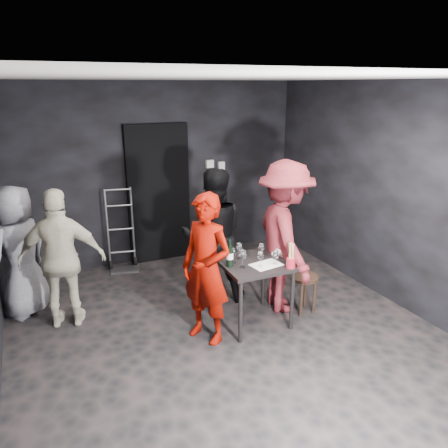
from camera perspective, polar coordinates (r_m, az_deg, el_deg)
name	(u,v)px	position (r m, az deg, el deg)	size (l,w,h in m)	color
floor	(226,334)	(4.99, 0.29, -14.16)	(4.50, 5.00, 0.02)	black
ceiling	(227,78)	(4.24, 0.35, 18.58)	(4.50, 5.00, 0.02)	silver
wall_back	(157,174)	(6.71, -8.79, 6.49)	(4.50, 0.04, 2.70)	black
wall_front	(429,345)	(2.58, 25.25, -14.11)	(4.50, 0.04, 2.70)	black
wall_right	(393,195)	(5.72, 21.24, 3.52)	(0.04, 5.00, 2.70)	black
doorway	(159,194)	(6.72, -8.53, 3.89)	(0.95, 0.10, 2.10)	black
wallbox_upper	(210,164)	(6.92, -1.89, 7.87)	(0.12, 0.06, 0.12)	#B7B7B2
wallbox_lower	(221,166)	(7.01, -0.37, 7.59)	(0.10, 0.06, 0.14)	#B7B7B2
hand_truck	(123,255)	(6.67, -13.06, -3.95)	(0.41, 0.35, 1.23)	#B2B2B7
tasting_table	(253,270)	(4.94, 3.86, -6.03)	(0.72, 0.72, 0.75)	black
stool	(304,283)	(5.35, 10.42, -7.62)	(0.34, 0.34, 0.47)	#322014
server_red	(206,263)	(4.54, -2.33, -5.17)	(0.64, 0.42, 1.74)	#800900
woman_black	(213,227)	(5.38, -1.44, -0.44)	(0.93, 0.51, 1.92)	black
man_maroon	(286,221)	(5.14, 8.05, 0.39)	(1.45, 0.67, 2.24)	maroon
bystander_cream	(62,255)	(5.14, -20.44, -3.79)	(1.00, 0.48, 1.70)	beige
bystander_grey	(19,249)	(5.60, -25.21, -2.95)	(0.80, 0.44, 1.65)	gray
tasting_mat	(266,265)	(4.83, 5.54, -5.32)	(0.33, 0.22, 0.00)	white
wine_glass_a	(243,258)	(4.71, 2.44, -4.47)	(0.08, 0.08, 0.21)	white
wine_glass_b	(233,255)	(4.83, 1.22, -4.08)	(0.07, 0.07, 0.19)	white
wine_glass_c	(239,250)	(4.94, 1.99, -3.46)	(0.08, 0.08, 0.20)	white
wine_glass_d	(260,258)	(4.76, 4.77, -4.50)	(0.07, 0.07, 0.18)	white
wine_glass_e	(276,257)	(4.83, 6.76, -4.25)	(0.07, 0.07, 0.18)	white
wine_glass_f	(261,250)	(5.01, 4.91, -3.40)	(0.07, 0.07, 0.18)	white
wine_bottle	(230,256)	(4.74, 0.77, -4.19)	(0.07, 0.07, 0.31)	black
breadstick_cup	(291,256)	(4.74, 8.75, -4.13)	(0.10, 0.10, 0.30)	#AD1928
reserved_card	(276,252)	(5.05, 6.80, -3.72)	(0.08, 0.13, 0.10)	white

